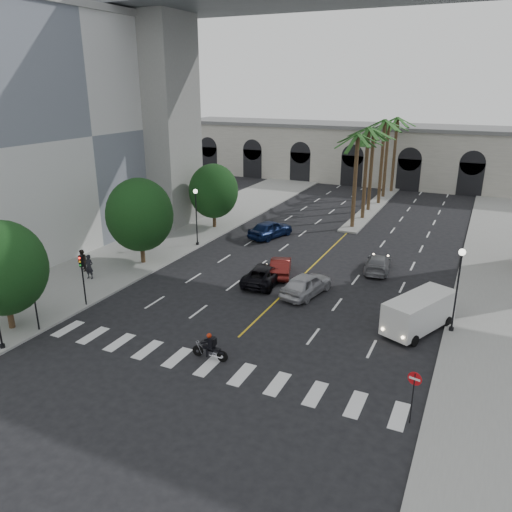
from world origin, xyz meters
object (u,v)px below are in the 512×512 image
Objects in this scene: cargo_van at (419,312)px; pedestrian_b at (82,261)px; car_c at (264,274)px; do_not_enter_sign at (414,387)px; car_a at (306,284)px; car_b at (281,267)px; traffic_signal_near at (34,294)px; pedestrian_a at (89,267)px; lamp_post_right at (458,283)px; car_e at (270,229)px; motorcycle_rider at (211,348)px; car_d at (378,263)px; lamp_post_left_far at (196,212)px; traffic_signal_far at (82,272)px.

cargo_van is 25.54m from pedestrian_b.
car_c is 17.60m from do_not_enter_sign.
car_a is 1.11× the size of car_b.
traffic_signal_near reaches higher than cargo_van.
pedestrian_a is 25.89m from do_not_enter_sign.
lamp_post_right reaches higher than car_e.
cargo_van reaches higher than motorcycle_rider.
motorcycle_rider is at bearing -115.77° from cargo_van.
pedestrian_b is (-21.14, -10.33, 0.36)m from car_d.
car_d is (16.51, 0.61, -2.55)m from lamp_post_left_far.
do_not_enter_sign is (21.80, 0.72, -0.64)m from traffic_signal_near.
lamp_post_right is 0.96× the size of cargo_van.
lamp_post_right is 13.95m from car_c.
pedestrian_b is (-4.73, 8.78, -1.48)m from traffic_signal_near.
do_not_enter_sign is (26.53, -8.06, 0.85)m from pedestrian_b.
do_not_enter_sign is (12.12, -14.25, 1.17)m from car_b.
pedestrian_b is (-4.73, 4.78, -1.48)m from traffic_signal_far.
pedestrian_a is (-3.10, 7.77, -1.41)m from traffic_signal_near.
lamp_post_right is at bearing 159.92° from car_e.
lamp_post_right is at bearing 35.88° from motorcycle_rider.
car_e reaches higher than car_d.
car_d is at bearing -143.80° from car_c.
pedestrian_b reaches higher than car_c.
pedestrian_a reaches higher than car_d.
do_not_enter_sign is at bearing -95.26° from lamp_post_right.
lamp_post_right is 3.04× the size of pedestrian_b.
lamp_post_left_far reaches higher than traffic_signal_near.
traffic_signal_near is at bearing 43.17° from car_d.
traffic_signal_near reaches higher than car_b.
lamp_post_right is 22.43m from car_e.
pedestrian_a is (-25.80, -2.73, -2.12)m from lamp_post_right.
motorcycle_rider is at bearing 7.21° from pedestrian_b.
car_e is (-11.51, 4.83, 0.19)m from car_d.
do_not_enter_sign is (5.39, -18.39, 1.21)m from car_d.
motorcycle_rider is at bearing -31.10° from pedestrian_a.
car_d is at bearing -106.15° from car_a.
car_d is (7.21, 6.16, -0.03)m from car_c.
traffic_signal_near is 0.77× the size of car_a.
traffic_signal_far is 0.65× the size of cargo_van.
pedestrian_a is at bearing -150.92° from cargo_van.
car_e reaches higher than car_a.
traffic_signal_far reaches higher than motorcycle_rider.
cargo_van is 23.98m from pedestrian_a.
traffic_signal_far reaches higher than car_c.
lamp_post_right reaches higher than car_b.
lamp_post_right is at bearing 142.27° from car_b.
lamp_post_left_far is 1.16× the size of car_d.
traffic_signal_near is 1.69× the size of motorcycle_rider.
lamp_post_right reaches higher than car_c.
car_c is 1.09× the size of car_d.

